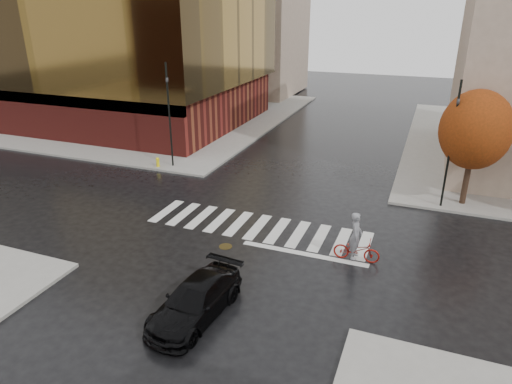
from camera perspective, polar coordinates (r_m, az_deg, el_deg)
ground at (r=23.44m, az=-0.23°, el=-4.91°), size 120.00×120.00×0.00m
sidewalk_nw at (r=50.64m, az=-13.95°, el=9.58°), size 30.00×30.00×0.15m
crosswalk at (r=23.85m, az=0.21°, el=-4.39°), size 12.00×3.00×0.01m
office_glass at (r=47.76m, az=-18.08°, el=18.40°), size 27.00×19.00×16.00m
building_nw_far at (r=61.14m, az=-1.59°, el=21.83°), size 14.00×12.00×20.00m
tree_ne_a at (r=27.61m, az=25.76°, el=6.99°), size 3.80×3.80×6.50m
sedan at (r=17.37m, az=-7.57°, el=-13.28°), size 2.32×4.82×1.35m
cyclist at (r=21.03m, az=12.42°, el=-6.44°), size 2.08×0.82×2.34m
traffic_light_nw at (r=31.94m, az=-10.83°, el=10.14°), size 0.21×0.18×7.12m
traffic_light_ne at (r=26.78m, az=23.30°, el=6.27°), size 0.16×0.19×7.06m
fire_hydrant at (r=32.87m, az=-12.18°, el=3.75°), size 0.24×0.24×0.68m
manhole at (r=22.07m, az=-3.83°, el=-6.81°), size 0.78×0.78×0.01m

